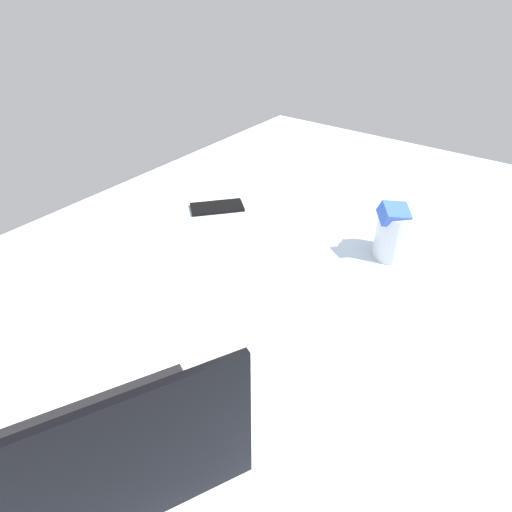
{
  "coord_description": "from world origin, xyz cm",
  "views": [
    {
      "loc": [
        73.57,
        38.16,
        76.4
      ],
      "look_at": [
        9.73,
        -8.95,
        24.0
      ],
      "focal_mm": 32.71,
      "sensor_mm": 36.0,
      "label": 1
    }
  ],
  "objects": [
    {
      "name": "snack_cup",
      "position": [
        -16.28,
        10.26,
        24.08
      ],
      "size": [
        10.74,
        9.95,
        14.23
      ],
      "color": "silver",
      "rests_on": "bed_mattress"
    },
    {
      "name": "laptop",
      "position": [
        56.8,
        2.04,
        22.41
      ],
      "size": [
        39.73,
        35.09,
        23.0
      ],
      "rotation": [
        0.0,
        0.0,
        -0.45
      ],
      "color": "silver",
      "rests_on": "bed_mattress"
    },
    {
      "name": "bed_mattress",
      "position": [
        0.0,
        0.0,
        9.0
      ],
      "size": [
        180.0,
        140.0,
        18.0
      ],
      "primitive_type": "cube",
      "color": "silver",
      "rests_on": "ground"
    },
    {
      "name": "cell_phone",
      "position": [
        -10.04,
        -36.57,
        18.4
      ],
      "size": [
        15.02,
        14.33,
        0.8
      ],
      "primitive_type": "cube",
      "rotation": [
        0.0,
        0.0,
        0.85
      ],
      "color": "black",
      "rests_on": "bed_mattress"
    }
  ]
}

